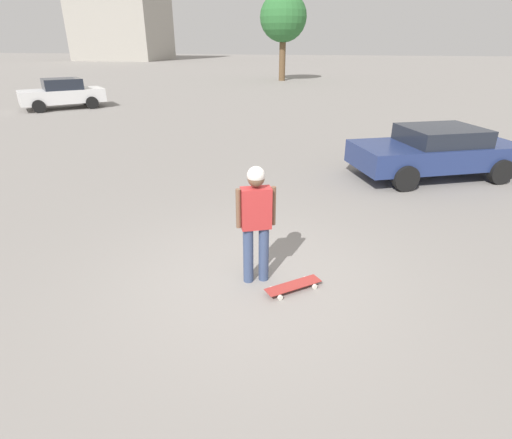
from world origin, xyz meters
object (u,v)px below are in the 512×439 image
Objects in this scene: car_parked_near at (436,151)px; car_parked_far at (62,93)px; person at (256,216)px; skateboard at (293,286)px.

car_parked_far is at bearing -50.06° from car_parked_near.
car_parked_near is 1.08× the size of car_parked_far.
car_parked_near is at bearing 35.92° from person.
skateboard is (-0.15, -0.57, -0.95)m from person.
car_parked_far is at bearing -85.43° from skateboard.
car_parked_far reaches higher than car_parked_near.
person reaches higher than car_parked_near.
skateboard is 19.92m from car_parked_far.
person is 2.24× the size of skateboard.
car_parked_near is at bearing 109.66° from car_parked_far.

